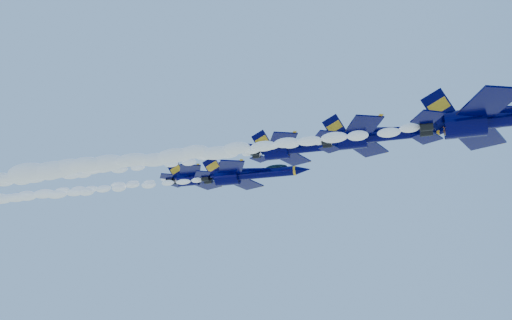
% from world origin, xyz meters
% --- Properties ---
extents(jet_lead, '(19.92, 16.34, 7.40)m').
position_xyz_m(jet_lead, '(20.06, -9.54, 150.04)').
color(jet_lead, '#000035').
extents(smoke_trail_jet_lead, '(50.93, 2.38, 2.14)m').
position_xyz_m(smoke_trail_jet_lead, '(-13.92, -9.54, 149.58)').
color(smoke_trail_jet_lead, white).
extents(jet_second, '(15.83, 12.99, 5.88)m').
position_xyz_m(jet_second, '(6.91, -4.77, 151.57)').
color(jet_second, '#000035').
extents(smoke_trail_jet_second, '(50.93, 1.89, 1.70)m').
position_xyz_m(smoke_trail_jet_second, '(-25.32, -4.77, 151.15)').
color(smoke_trail_jet_second, white).
extents(jet_third, '(15.46, 12.68, 5.74)m').
position_xyz_m(jet_third, '(-4.24, 2.82, 154.16)').
color(jet_third, '#000035').
extents(smoke_trail_jet_third, '(50.93, 1.85, 1.66)m').
position_xyz_m(smoke_trail_jet_third, '(-36.32, 2.82, 153.74)').
color(smoke_trail_jet_third, white).
extents(jet_fourth, '(17.41, 14.28, 6.47)m').
position_xyz_m(jet_fourth, '(-13.99, 12.12, 154.48)').
color(jet_fourth, '#000035').
extents(smoke_trail_jet_fourth, '(50.93, 2.08, 1.87)m').
position_xyz_m(smoke_trail_jet_fourth, '(-46.89, 12.12, 154.05)').
color(smoke_trail_jet_fourth, white).
extents(jet_fifth, '(16.56, 13.58, 6.15)m').
position_xyz_m(jet_fifth, '(-23.39, 18.72, 157.27)').
color(jet_fifth, '#000035').
extents(smoke_trail_jet_fifth, '(50.93, 1.98, 1.78)m').
position_xyz_m(smoke_trail_jet_fifth, '(-55.93, 18.72, 156.84)').
color(smoke_trail_jet_fifth, white).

